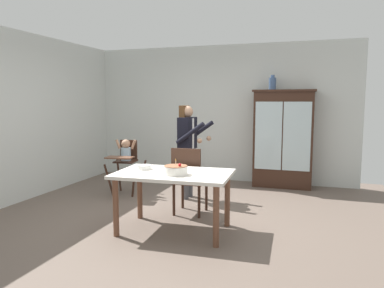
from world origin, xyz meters
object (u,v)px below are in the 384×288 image
china_cabinet (283,139)px  birthday_cake (176,170)px  dining_chair_far_side (188,176)px  high_chair_with_toddler (126,157)px  ceramic_vase (272,83)px  serving_bowl (145,167)px  adult_person (188,140)px  dining_table (174,180)px

china_cabinet → birthday_cake: (-1.01, -2.95, -0.12)m
birthday_cake → dining_chair_far_side: size_ratio=0.29×
high_chair_with_toddler → birthday_cake: size_ratio=3.39×
china_cabinet → ceramic_vase: (-0.22, 0.00, 1.02)m
serving_bowl → dining_chair_far_side: dining_chair_far_side is taller
adult_person → birthday_cake: adult_person is taller
adult_person → serving_bowl: size_ratio=8.50×
dining_chair_far_side → adult_person: bearing=-70.9°
high_chair_with_toddler → dining_table: (1.43, -1.43, -0.01)m
dining_table → birthday_cake: size_ratio=5.11×
adult_person → birthday_cake: size_ratio=5.47×
china_cabinet → dining_table: 3.04m
high_chair_with_toddler → dining_table: size_ratio=0.66×
high_chair_with_toddler → dining_table: bearing=-52.3°
adult_person → dining_table: (0.34, -1.53, -0.33)m
dining_table → high_chair_with_toddler: bearing=135.0°
birthday_cake → serving_bowl: birthday_cake is taller
china_cabinet → ceramic_vase: bearing=179.0°
high_chair_with_toddler → dining_table: high_chair_with_toddler is taller
serving_bowl → ceramic_vase: bearing=65.0°
birthday_cake → dining_chair_far_side: bearing=98.1°
ceramic_vase → adult_person: size_ratio=0.18×
china_cabinet → serving_bowl: (-1.51, -2.76, -0.14)m
high_chair_with_toddler → serving_bowl: 1.70m
adult_person → high_chair_with_toddler: bearing=100.1°
serving_bowl → dining_chair_far_side: 0.73m
high_chair_with_toddler → birthday_cake: bearing=-53.1°
china_cabinet → dining_chair_far_side: (-1.12, -2.17, -0.35)m
adult_person → serving_bowl: (-0.08, -1.46, -0.20)m
ceramic_vase → high_chair_with_toddler: (-2.30, -1.40, -1.27)m
dining_table → serving_bowl: bearing=170.7°
china_cabinet → birthday_cake: bearing=-109.0°
high_chair_with_toddler → ceramic_vase: bearing=23.9°
china_cabinet → birthday_cake: china_cabinet is taller
china_cabinet → ceramic_vase: ceramic_vase is taller
ceramic_vase → dining_chair_far_side: size_ratio=0.28×
high_chair_with_toddler → birthday_cake: 2.17m
ceramic_vase → adult_person: ceramic_vase is taller
ceramic_vase → adult_person: 2.02m
china_cabinet → dining_table: bearing=-111.0°
dining_table → adult_person: bearing=102.5°
high_chair_with_toddler → dining_chair_far_side: bearing=-36.4°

